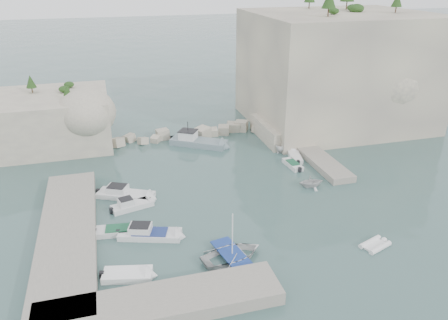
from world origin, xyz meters
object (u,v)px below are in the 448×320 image
object	(u,v)px
motorboat_e	(128,277)
tender_east_c	(295,159)
motorboat_c	(119,233)
motorboat_b	(133,208)
motorboat_a	(126,197)
inflatable_dinghy	(375,247)
rowboat	(232,259)
work_boat	(199,145)
tender_east_a	(311,187)
tender_east_b	(292,166)
tender_east_d	(288,151)
motorboat_d	(150,237)

from	to	relation	value
motorboat_e	tender_east_c	bearing A→B (deg)	51.66
motorboat_e	motorboat_c	bearing A→B (deg)	105.83
motorboat_b	motorboat_e	world-z (taller)	motorboat_b
motorboat_a	inflatable_dinghy	world-z (taller)	motorboat_a
motorboat_b	inflatable_dinghy	distance (m)	24.26
motorboat_c	rowboat	xyz separation A→B (m)	(9.27, -6.72, 0.00)
motorboat_c	work_boat	bearing A→B (deg)	65.01
tender_east_a	work_boat	world-z (taller)	work_boat
motorboat_c	tender_east_b	world-z (taller)	same
motorboat_e	inflatable_dinghy	bearing A→B (deg)	8.46
tender_east_a	work_boat	distance (m)	18.59
rowboat	motorboat_e	bearing A→B (deg)	78.64
tender_east_d	motorboat_a	bearing A→B (deg)	99.11
motorboat_e	tender_east_c	xyz separation A→B (m)	(23.09, 18.57, 0.00)
motorboat_d	tender_east_a	size ratio (longest dim) A/B	2.20
motorboat_a	rowboat	xyz separation A→B (m)	(8.07, -13.79, 0.00)
motorboat_b	tender_east_c	xyz separation A→B (m)	(21.75, 7.31, 0.00)
motorboat_b	tender_east_d	bearing A→B (deg)	9.26
motorboat_a	tender_east_c	distance (m)	22.74
tender_east_c	tender_east_a	bearing A→B (deg)	-178.14
motorboat_c	rowboat	bearing A→B (deg)	-29.08
motorboat_e	work_boat	size ratio (longest dim) A/B	0.50
motorboat_b	motorboat_a	bearing A→B (deg)	85.88
tender_east_c	motorboat_b	bearing A→B (deg)	121.61
rowboat	work_boat	world-z (taller)	work_boat
tender_east_d	inflatable_dinghy	bearing A→B (deg)	167.90
inflatable_dinghy	motorboat_e	bearing A→B (deg)	155.77
rowboat	inflatable_dinghy	world-z (taller)	rowboat
tender_east_c	work_boat	size ratio (longest dim) A/B	0.50
motorboat_e	tender_east_a	bearing A→B (deg)	39.14
motorboat_b	work_boat	distance (m)	18.58
motorboat_e	work_boat	xyz separation A→B (m)	(11.91, 26.54, 0.00)
motorboat_c	tender_east_d	distance (m)	27.54
motorboat_b	motorboat_e	xyz separation A→B (m)	(-1.34, -11.26, 0.00)
motorboat_d	motorboat_e	distance (m)	5.91
tender_east_b	tender_east_c	bearing A→B (deg)	-35.11
tender_east_a	motorboat_e	bearing A→B (deg)	119.14
inflatable_dinghy	tender_east_b	size ratio (longest dim) A/B	0.76
motorboat_d	rowboat	world-z (taller)	motorboat_d
motorboat_b	tender_east_d	size ratio (longest dim) A/B	1.16
tender_east_d	motorboat_d	bearing A→B (deg)	118.42
motorboat_a	work_boat	xyz separation A→B (m)	(11.07, 12.66, 0.00)
tender_east_d	tender_east_a	bearing A→B (deg)	162.11
motorboat_c	motorboat_e	distance (m)	6.82
motorboat_b	rowboat	xyz separation A→B (m)	(7.57, -11.17, 0.00)
motorboat_c	motorboat_d	size ratio (longest dim) A/B	0.72
motorboat_a	tender_east_b	distance (m)	21.07
motorboat_b	tender_east_c	size ratio (longest dim) A/B	1.08
motorboat_c	tender_east_c	size ratio (longest dim) A/B	1.05
tender_east_d	work_boat	distance (m)	12.56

